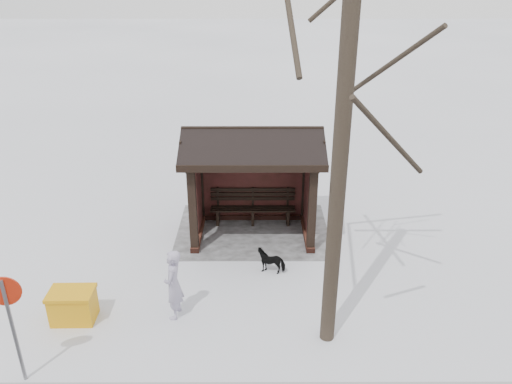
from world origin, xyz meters
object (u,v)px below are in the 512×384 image
tree_near (351,13)px  pedestrian (173,284)px  road_sign (8,307)px  dog (271,260)px  grit_bin (73,305)px  bus_shelter (253,159)px

tree_near → pedestrian: 6.25m
road_sign → dog: bearing=-152.2°
pedestrian → grit_bin: bearing=-80.4°
dog → bus_shelter: bearing=-156.8°
tree_near → road_sign: size_ratio=4.14×
bus_shelter → dog: bearing=103.2°
pedestrian → dog: size_ratio=2.25×
dog → grit_bin: (4.18, 1.84, 0.06)m
dog → road_sign: (4.54, 3.48, 1.29)m
bus_shelter → pedestrian: 4.24m
bus_shelter → tree_near: size_ratio=0.40×
tree_near → dog: (1.04, -2.39, -5.86)m
pedestrian → tree_near: bearing=83.5°
tree_near → road_sign: bearing=11.0°
dog → tree_near: bearing=33.5°
grit_bin → bus_shelter: bearing=-135.2°
bus_shelter → pedestrian: bus_shelter is taller
bus_shelter → dog: size_ratio=5.15×
dog → grit_bin: bearing=-56.2°
bus_shelter → tree_near: 6.10m
dog → road_sign: 5.86m
pedestrian → dog: (-2.09, -1.70, -0.49)m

